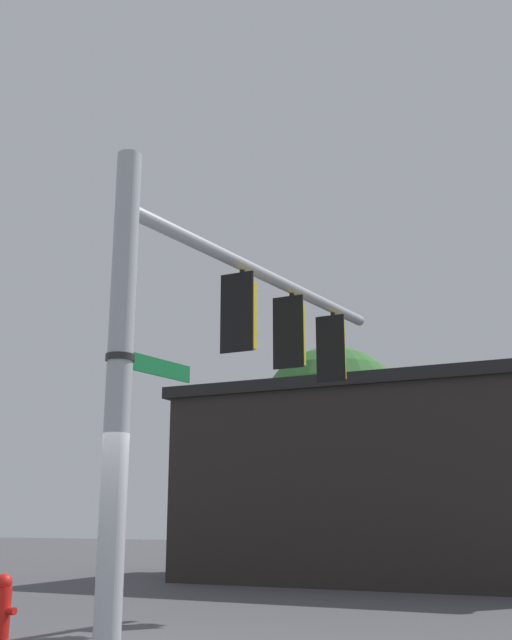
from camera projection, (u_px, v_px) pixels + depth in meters
signal_pole at (119, 388)px, 8.82m from camera, size 0.31×0.31×6.06m
mast_arm at (269, 277)px, 12.08m from camera, size 1.12×6.61×0.19m
traffic_light_nearest_pole at (243, 315)px, 11.27m from camera, size 0.54×0.49×1.31m
traffic_light_mid_inner at (293, 334)px, 12.46m from camera, size 0.54×0.49×1.31m
traffic_light_mid_outer at (334, 350)px, 13.65m from camera, size 0.54×0.49×1.31m
street_name_sign at (139, 362)px, 9.18m from camera, size 0.37×1.48×0.22m
storefront_building at (392, 482)px, 19.40m from camera, size 10.49×6.72×4.85m
tree_by_storefront at (334, 422)px, 20.42m from camera, size 4.15×4.15×6.16m
fire_hydrant at (2, 606)px, 9.92m from camera, size 0.35×0.24×0.82m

